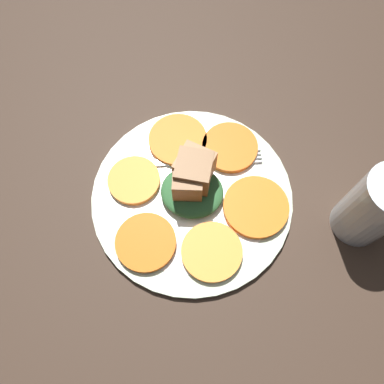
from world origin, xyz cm
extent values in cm
cube|color=#38281E|center=(0.00, 0.00, 1.00)|extent=(120.00, 120.00, 2.00)
cylinder|color=beige|center=(0.00, 0.00, 2.50)|extent=(29.20, 29.20, 1.00)
cylinder|color=white|center=(0.00, 0.00, 2.55)|extent=(23.36, 23.36, 1.00)
cylinder|color=orange|center=(-4.41, -8.46, 3.54)|extent=(8.46, 8.46, 0.88)
cylinder|color=orange|center=(3.62, -8.46, 3.54)|extent=(8.95, 8.95, 0.88)
cylinder|color=orange|center=(8.71, -0.67, 3.54)|extent=(7.63, 7.63, 0.88)
cylinder|color=#D45E12|center=(5.04, 8.16, 3.54)|extent=(8.34, 8.34, 0.88)
cylinder|color=orange|center=(-4.03, 7.98, 3.54)|extent=(8.33, 8.33, 0.88)
cylinder|color=orange|center=(-9.27, 0.53, 3.54)|extent=(9.33, 9.33, 0.88)
ellipsoid|color=#2D6033|center=(0.00, 0.00, 4.19)|extent=(8.99, 8.09, 2.19)
cube|color=brown|center=(-0.48, -1.53, 7.64)|extent=(4.82, 4.82, 4.71)
cube|color=olive|center=(-0.12, -2.20, 7.57)|extent=(5.71, 5.71, 4.57)
cube|color=brown|center=(0.58, -0.11, 7.28)|extent=(4.47, 4.47, 3.99)
cube|color=silver|center=(2.33, -5.05, 3.30)|extent=(11.73, 3.94, 0.40)
cube|color=silver|center=(-4.10, -6.66, 3.30)|extent=(1.95, 2.59, 0.40)
cube|color=silver|center=(-6.81, -8.37, 3.30)|extent=(4.59, 1.43, 0.40)
cube|color=silver|center=(-6.97, -7.73, 3.30)|extent=(4.59, 1.43, 0.40)
cube|color=silver|center=(-7.13, -7.08, 3.30)|extent=(4.59, 1.43, 0.40)
cube|color=silver|center=(-7.29, -6.43, 3.30)|extent=(4.59, 1.43, 0.40)
cylinder|color=silver|center=(-23.70, 0.35, 8.27)|extent=(7.14, 7.14, 12.53)
camera|label=1|loc=(-3.43, 20.48, 53.18)|focal=35.00mm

